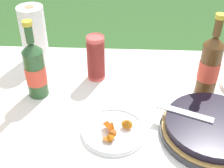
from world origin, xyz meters
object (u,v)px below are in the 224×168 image
object	(u,v)px
paper_towel_roll	(34,35)
serving_knife	(223,123)
berry_tart	(212,128)
cider_bottle_amber	(210,65)
cider_bottle_green	(35,69)
cup_stack	(96,58)
snack_plate_near	(113,130)

from	to	relation	value
paper_towel_roll	serving_knife	bearing A→B (deg)	-32.38
serving_knife	paper_towel_roll	bearing A→B (deg)	-9.78
berry_tart	cider_bottle_amber	distance (m)	0.26
cider_bottle_green	cider_bottle_amber	distance (m)	0.65
berry_tart	cup_stack	distance (m)	0.52
cider_bottle_amber	paper_towel_roll	bearing A→B (deg)	164.30
snack_plate_near	paper_towel_roll	xyz separation A→B (m)	(-0.36, 0.45, 0.11)
cider_bottle_green	snack_plate_near	size ratio (longest dim) A/B	1.40
cup_stack	cider_bottle_green	distance (m)	0.25
cider_bottle_amber	berry_tart	bearing A→B (deg)	-96.03
berry_tart	cider_bottle_green	world-z (taller)	cider_bottle_green
berry_tart	paper_towel_roll	distance (m)	0.82
serving_knife	cup_stack	bearing A→B (deg)	-14.31
berry_tart	serving_knife	bearing A→B (deg)	-22.60
cup_stack	berry_tart	bearing A→B (deg)	-37.72
cup_stack	paper_towel_roll	distance (m)	0.31
snack_plate_near	paper_towel_roll	size ratio (longest dim) A/B	0.86
snack_plate_near	cup_stack	bearing A→B (deg)	104.71
berry_tart	cider_bottle_amber	bearing A→B (deg)	83.97
serving_knife	cider_bottle_amber	xyz separation A→B (m)	(-0.00, 0.25, 0.06)
cider_bottle_green	snack_plate_near	distance (m)	0.37
cup_stack	snack_plate_near	bearing A→B (deg)	-75.29
cider_bottle_amber	cup_stack	bearing A→B (deg)	170.32
cider_bottle_amber	snack_plate_near	distance (m)	0.44
cider_bottle_green	snack_plate_near	bearing A→B (deg)	-33.84
serving_knife	cider_bottle_amber	distance (m)	0.26
berry_tart	cider_bottle_green	size ratio (longest dim) A/B	1.11
berry_tart	cider_bottle_amber	world-z (taller)	cider_bottle_amber
berry_tart	snack_plate_near	world-z (taller)	same
serving_knife	cider_bottle_green	world-z (taller)	cider_bottle_green
paper_towel_roll	cider_bottle_green	bearing A→B (deg)	-75.05
cider_bottle_green	snack_plate_near	xyz separation A→B (m)	(0.30, -0.20, -0.10)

